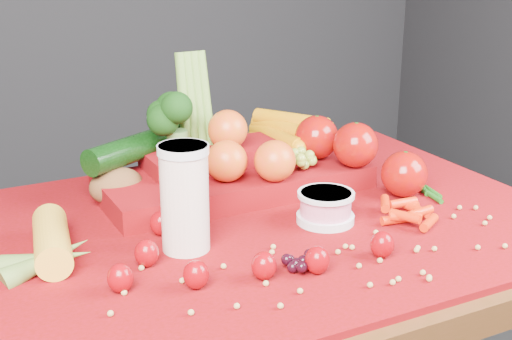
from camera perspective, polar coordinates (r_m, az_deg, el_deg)
name	(u,v)px	position (r m, az deg, el deg)	size (l,w,h in m)	color
table	(261,274)	(1.32, 0.40, -8.29)	(1.10, 0.80, 0.75)	#3C250D
red_cloth	(261,223)	(1.27, 0.41, -4.26)	(1.05, 0.75, 0.01)	maroon
milk_glass	(185,194)	(1.13, -5.74, -1.95)	(0.08, 0.08, 0.18)	beige
yogurt_bowl	(326,206)	(1.26, 5.59, -2.89)	(0.10, 0.10, 0.06)	silver
strawberry_scatter	(227,254)	(1.09, -2.31, -6.76)	(0.44, 0.28, 0.05)	maroon
dark_grape_cluster	(301,261)	(1.09, 3.65, -7.31)	(0.06, 0.05, 0.03)	black
soybean_scatter	(321,262)	(1.11, 5.23, -7.37)	(0.84, 0.24, 0.01)	tan
corn_ear	(49,254)	(1.14, -16.26, -6.45)	(0.21, 0.25, 0.06)	gold
potato	(117,186)	(1.36, -11.09, -1.27)	(0.10, 0.08, 0.07)	brown
baby_carrot_pile	(400,214)	(1.28, 11.49, -3.47)	(0.17, 0.17, 0.03)	red
green_bean_pile	(422,187)	(1.45, 13.13, -1.35)	(0.14, 0.12, 0.01)	#185713
produce_mound	(250,159)	(1.40, -0.48, 0.86)	(0.61, 0.39, 0.27)	maroon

